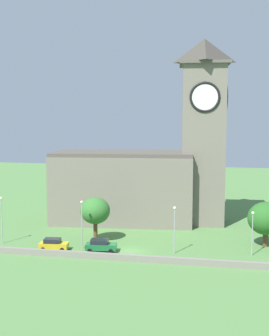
% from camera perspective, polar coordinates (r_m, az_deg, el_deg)
% --- Properties ---
extents(ground_plane, '(200.00, 200.00, 0.00)m').
position_cam_1_polar(ground_plane, '(84.32, 1.49, -7.37)').
color(ground_plane, '#517F42').
extents(church, '(33.57, 14.67, 34.10)m').
position_cam_1_polar(church, '(87.04, 1.80, -0.08)').
color(church, slate).
rests_on(church, ground).
extents(quay_barrier, '(52.77, 0.70, 0.92)m').
position_cam_1_polar(quay_barrier, '(65.78, -1.43, -11.03)').
color(quay_barrier, gray).
rests_on(quay_barrier, ground).
extents(car_yellow, '(4.47, 2.51, 1.80)m').
position_cam_1_polar(car_yellow, '(71.54, -10.01, -9.29)').
color(car_yellow, gold).
rests_on(car_yellow, ground).
extents(car_green, '(4.81, 2.65, 1.89)m').
position_cam_1_polar(car_green, '(69.95, -4.21, -9.54)').
color(car_green, '#1E6B38').
rests_on(car_green, ground).
extents(streetlamp_west_end, '(0.44, 0.44, 7.54)m').
position_cam_1_polar(streetlamp_west_end, '(75.96, -16.17, -5.36)').
color(streetlamp_west_end, '#9EA0A5').
rests_on(streetlamp_west_end, ground).
extents(streetlamp_west_mid, '(0.44, 0.44, 7.43)m').
position_cam_1_polar(streetlamp_west_mid, '(70.86, -6.54, -6.04)').
color(streetlamp_west_mid, '#9EA0A5').
rests_on(streetlamp_west_mid, ground).
extents(streetlamp_central, '(0.44, 0.44, 7.06)m').
position_cam_1_polar(streetlamp_central, '(68.18, 4.99, -6.71)').
color(streetlamp_central, '#9EA0A5').
rests_on(streetlamp_central, ground).
extents(streetlamp_east_mid, '(0.44, 0.44, 6.53)m').
position_cam_1_polar(streetlamp_east_mid, '(69.14, 14.43, -6.97)').
color(streetlamp_east_mid, '#9EA0A5').
rests_on(streetlamp_east_mid, ground).
extents(tree_by_tower, '(5.67, 5.67, 6.99)m').
position_cam_1_polar(tree_by_tower, '(74.38, 15.99, -6.05)').
color(tree_by_tower, brown).
rests_on(tree_by_tower, ground).
extents(tree_riverside_west, '(4.78, 4.78, 7.20)m').
position_cam_1_polar(tree_riverside_west, '(74.49, -4.89, -5.33)').
color(tree_riverside_west, brown).
rests_on(tree_riverside_west, ground).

